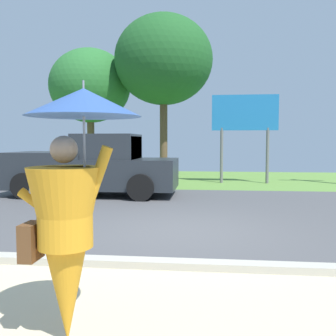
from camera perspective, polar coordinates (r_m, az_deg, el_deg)
ground_plane at (r=9.89m, az=2.99°, el=-5.88°), size 40.00×22.00×0.20m
monk_pedestrian at (r=3.14m, az=-14.81°, el=-6.93°), size 1.03×0.91×2.13m
pickup_truck at (r=11.79m, az=-11.33°, el=0.15°), size 5.20×2.28×1.88m
roadside_billboard at (r=15.24m, az=11.63°, el=7.32°), size 2.60×0.12×3.50m
tree_left_far at (r=19.56m, az=-11.78°, el=12.10°), size 4.03×4.03×6.28m
tree_center_back at (r=18.18m, az=-0.68°, el=16.06°), size 4.58×4.58×7.54m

